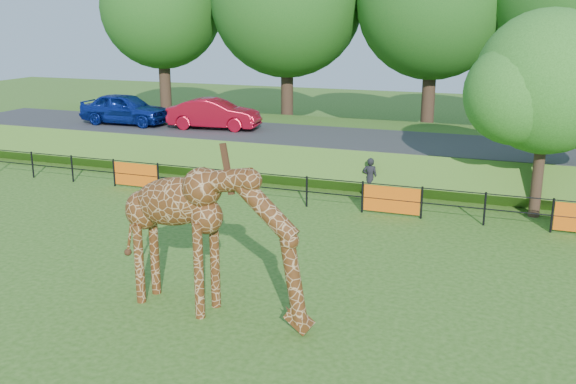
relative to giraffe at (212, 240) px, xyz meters
The scene contains 10 objects.
ground 2.03m from the giraffe, 138.04° to the left, with size 90.00×90.00×0.00m, color #2D5816.
giraffe is the anchor object (origin of this frame).
perimeter_fence 8.80m from the giraffe, 95.04° to the left, with size 28.07×0.10×1.10m, color black, non-canonical shape.
embankment 16.24m from the giraffe, 92.71° to the left, with size 40.00×9.00×1.30m, color #2D5816.
road 14.71m from the giraffe, 92.99° to the left, with size 40.00×5.00×0.12m, color #333335.
car_blue 18.70m from the giraffe, 129.85° to the left, with size 1.78×4.42×1.50m, color navy.
car_red 16.40m from the giraffe, 116.65° to the left, with size 1.47×4.22×1.39m, color #B00C22.
visitor 10.68m from the giraffe, 84.41° to the left, with size 0.55×0.36×1.51m, color black.
tree_east 12.63m from the giraffe, 56.50° to the left, with size 5.40×4.71×6.76m.
bg_tree_line 23.36m from the giraffe, 87.16° to the left, with size 37.30×8.80×11.82m.
Camera 1 is at (6.98, -12.51, 6.47)m, focal length 40.00 mm.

